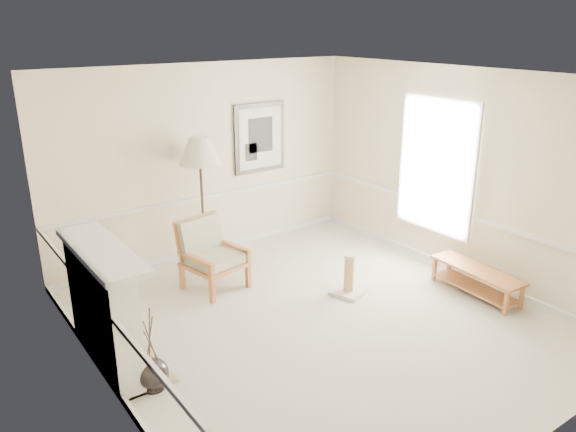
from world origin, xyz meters
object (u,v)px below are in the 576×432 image
object	(u,v)px
armchair	(209,251)
floor_lamp	(200,154)
floor_vase	(153,374)
bench	(476,277)
scratching_post	(349,282)

from	to	relation	value
armchair	floor_lamp	world-z (taller)	floor_lamp
floor_vase	armchair	xyz separation A→B (m)	(1.55, 1.73, 0.35)
floor_vase	bench	distance (m)	4.34
armchair	scratching_post	distance (m)	1.92
bench	scratching_post	distance (m)	1.69
floor_vase	floor_lamp	xyz separation A→B (m)	(1.86, 2.47, 1.50)
floor_lamp	armchair	bearing A→B (deg)	-112.52
floor_lamp	scratching_post	world-z (taller)	floor_lamp
floor_lamp	bench	bearing A→B (deg)	-51.11
floor_lamp	bench	size ratio (longest dim) A/B	1.44
floor_vase	bench	xyz separation A→B (m)	(4.30, -0.56, 0.08)
scratching_post	bench	bearing A→B (deg)	-35.88
floor_vase	scratching_post	size ratio (longest dim) A/B	1.61
floor_vase	floor_lamp	bearing A→B (deg)	53.01
floor_vase	scratching_post	distance (m)	2.96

